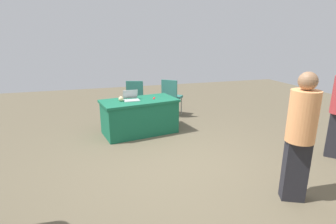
{
  "coord_description": "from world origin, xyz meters",
  "views": [
    {
      "loc": [
        1.26,
        3.73,
        2.05
      ],
      "look_at": [
        0.1,
        -0.08,
        0.9
      ],
      "focal_mm": 28.53,
      "sensor_mm": 36.0,
      "label": 1
    }
  ],
  "objects_px": {
    "table_foreground": "(140,116)",
    "laptop_silver": "(131,98)",
    "chair_tucked_left": "(171,95)",
    "person_presenter": "(300,132)",
    "chair_by_pillar": "(136,96)",
    "scissors_red": "(154,98)",
    "yarn_ball": "(121,99)"
  },
  "relations": [
    {
      "from": "chair_tucked_left",
      "to": "laptop_silver",
      "type": "height_order",
      "value": "chair_tucked_left"
    },
    {
      "from": "chair_by_pillar",
      "to": "yarn_ball",
      "type": "xyz_separation_m",
      "value": [
        0.51,
        1.15,
        0.22
      ]
    },
    {
      "from": "person_presenter",
      "to": "scissors_red",
      "type": "distance_m",
      "value": 3.23
    },
    {
      "from": "chair_tucked_left",
      "to": "laptop_silver",
      "type": "xyz_separation_m",
      "value": [
        1.19,
        0.99,
        0.21
      ]
    },
    {
      "from": "chair_tucked_left",
      "to": "scissors_red",
      "type": "xyz_separation_m",
      "value": [
        0.69,
        0.96,
        0.18
      ]
    },
    {
      "from": "chair_by_pillar",
      "to": "scissors_red",
      "type": "xyz_separation_m",
      "value": [
        -0.21,
        1.09,
        0.18
      ]
    },
    {
      "from": "laptop_silver",
      "to": "chair_by_pillar",
      "type": "bearing_deg",
      "value": -105.99
    },
    {
      "from": "table_foreground",
      "to": "person_presenter",
      "type": "relative_size",
      "value": 1.02
    },
    {
      "from": "person_presenter",
      "to": "yarn_ball",
      "type": "bearing_deg",
      "value": -33.34
    },
    {
      "from": "chair_tucked_left",
      "to": "person_presenter",
      "type": "distance_m",
      "value": 4.03
    },
    {
      "from": "chair_tucked_left",
      "to": "person_presenter",
      "type": "bearing_deg",
      "value": -44.37
    },
    {
      "from": "person_presenter",
      "to": "chair_tucked_left",
      "type": "bearing_deg",
      "value": -58.94
    },
    {
      "from": "chair_tucked_left",
      "to": "laptop_silver",
      "type": "distance_m",
      "value": 1.57
    },
    {
      "from": "yarn_ball",
      "to": "scissors_red",
      "type": "bearing_deg",
      "value": -175.03
    },
    {
      "from": "chair_tucked_left",
      "to": "table_foreground",
      "type": "bearing_deg",
      "value": -95.6
    },
    {
      "from": "table_foreground",
      "to": "laptop_silver",
      "type": "relative_size",
      "value": 5.19
    },
    {
      "from": "table_foreground",
      "to": "chair_by_pillar",
      "type": "distance_m",
      "value": 1.15
    },
    {
      "from": "yarn_ball",
      "to": "person_presenter",
      "type": "bearing_deg",
      "value": 121.01
    },
    {
      "from": "table_foreground",
      "to": "scissors_red",
      "type": "bearing_deg",
      "value": -172.51
    },
    {
      "from": "table_foreground",
      "to": "person_presenter",
      "type": "distance_m",
      "value": 3.35
    },
    {
      "from": "table_foreground",
      "to": "chair_by_pillar",
      "type": "bearing_deg",
      "value": -96.46
    },
    {
      "from": "table_foreground",
      "to": "person_presenter",
      "type": "xyz_separation_m",
      "value": [
        -1.41,
        2.99,
        0.55
      ]
    },
    {
      "from": "chair_tucked_left",
      "to": "laptop_silver",
      "type": "bearing_deg",
      "value": -100.04
    },
    {
      "from": "scissors_red",
      "to": "laptop_silver",
      "type": "bearing_deg",
      "value": -64.63
    },
    {
      "from": "chair_tucked_left",
      "to": "scissors_red",
      "type": "distance_m",
      "value": 1.19
    },
    {
      "from": "yarn_ball",
      "to": "scissors_red",
      "type": "distance_m",
      "value": 0.72
    },
    {
      "from": "person_presenter",
      "to": "laptop_silver",
      "type": "distance_m",
      "value": 3.39
    },
    {
      "from": "chair_tucked_left",
      "to": "person_presenter",
      "type": "relative_size",
      "value": 0.59
    },
    {
      "from": "chair_tucked_left",
      "to": "scissors_red",
      "type": "bearing_deg",
      "value": -85.74
    },
    {
      "from": "chair_by_pillar",
      "to": "person_presenter",
      "type": "relative_size",
      "value": 0.59
    },
    {
      "from": "chair_tucked_left",
      "to": "chair_by_pillar",
      "type": "bearing_deg",
      "value": -147.96
    },
    {
      "from": "table_foreground",
      "to": "laptop_silver",
      "type": "bearing_deg",
      "value": -3.17
    }
  ]
}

